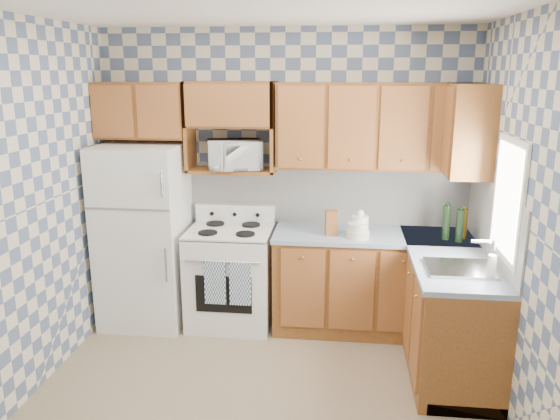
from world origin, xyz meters
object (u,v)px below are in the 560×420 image
object	(u,v)px
refrigerator	(144,235)
stove_body	(231,278)
electric_kettle	(360,226)
microwave	(234,155)

from	to	relation	value
refrigerator	stove_body	size ratio (longest dim) A/B	1.87
stove_body	electric_kettle	bearing A→B (deg)	-3.59
refrigerator	stove_body	bearing A→B (deg)	1.78
refrigerator	electric_kettle	size ratio (longest dim) A/B	9.23
stove_body	microwave	xyz separation A→B (m)	(0.03, 0.14, 1.13)
electric_kettle	stove_body	bearing A→B (deg)	176.41
microwave	electric_kettle	world-z (taller)	microwave
stove_body	microwave	size ratio (longest dim) A/B	1.87
stove_body	microwave	world-z (taller)	microwave
stove_body	electric_kettle	size ratio (longest dim) A/B	4.94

